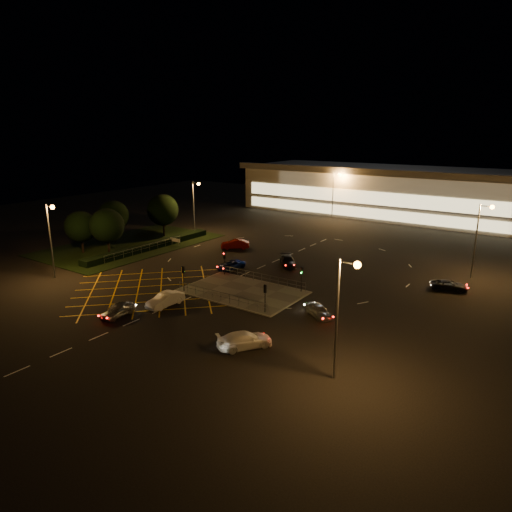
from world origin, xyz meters
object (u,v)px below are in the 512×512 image
Objects in this scene: car_near_silver at (118,310)px; car_queue_white at (165,300)px; car_east_grey at (449,285)px; signal_sw at (183,273)px; signal_nw at (224,259)px; car_left_blue at (231,265)px; car_right_silver at (318,310)px; car_far_dkgrey at (288,261)px; signal_se at (265,293)px; car_circ_red at (235,244)px; car_approach_white at (245,340)px; signal_ne at (302,274)px.

car_near_silver is 5.39m from car_queue_white.
car_near_silver is at bearing 118.27° from car_east_grey.
signal_sw and signal_nw have the same top height.
car_east_grey is at bearing -144.29° from signal_sw.
car_right_silver is (18.17, -8.18, 0.07)m from car_left_blue.
signal_se is at bearing -105.53° from car_far_dkgrey.
car_right_silver is at bearing 15.71° from car_circ_red.
car_east_grey is at bearing -79.21° from car_approach_white.
signal_se is at bearing 150.21° from car_right_silver.
car_near_silver is 0.94× the size of car_left_blue.
car_queue_white is 34.64m from car_east_grey.
signal_ne is 0.61× the size of car_approach_white.
car_far_dkgrey is at bearing 84.53° from car_queue_white.
signal_sw and signal_se have the same top height.
car_circ_red reaches higher than car_east_grey.
car_circ_red is (-7.55, 12.26, -1.59)m from signal_nw.
signal_ne is at bearing 53.61° from car_queue_white.
signal_se is 5.99m from car_right_silver.
car_queue_white is 17.18m from car_right_silver.
car_right_silver is 0.84× the size of car_circ_red.
signal_se is 0.61× the size of car_approach_white.
signal_nw reaches higher than car_approach_white.
car_right_silver is (12.39, -14.31, -0.01)m from car_far_dkgrey.
signal_se is 8.47m from car_approach_white.
car_queue_white is at bearing -73.51° from car_left_blue.
car_near_silver is 0.88× the size of car_circ_red.
signal_sw reaches higher than car_queue_white.
car_circ_red reaches higher than car_queue_white.
car_approach_white is (2.95, -15.76, -1.62)m from signal_ne.
car_near_silver is 1.04× the size of car_right_silver.
signal_ne is 18.54m from car_east_grey.
signal_se reaches higher than car_queue_white.
car_approach_white is at bearing -9.96° from car_queue_white.
car_approach_white reaches higher than car_east_grey.
car_approach_white is at bearing -106.28° from car_far_dkgrey.
car_far_dkgrey reaches higher than car_right_silver.
signal_ne is (12.00, 0.00, 0.00)m from signal_nw.
car_queue_white is 13.73m from car_approach_white.
signal_se is 1.00× the size of signal_ne.
car_east_grey is at bearing 4.77° from car_right_silver.
car_right_silver is at bearing -171.72° from signal_sw.
car_near_silver is (-12.47, -9.68, -1.66)m from signal_se.
signal_nw is at bearing -157.23° from car_far_dkgrey.
signal_sw is 0.68× the size of car_queue_white.
car_queue_white is 1.05× the size of car_east_grey.
signal_ne is 16.49m from car_queue_white.
signal_nw reaches higher than car_left_blue.
car_approach_white is (15.42, 1.90, 0.04)m from car_near_silver.
car_far_dkgrey is at bearing -66.79° from signal_se.
car_left_blue is at bearing 110.32° from signal_nw.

